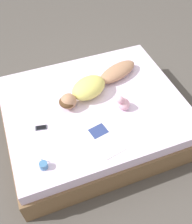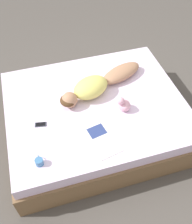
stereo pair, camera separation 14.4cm
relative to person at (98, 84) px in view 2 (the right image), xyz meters
The scene contains 7 objects.
ground_plane 0.65m from the person, 155.02° to the left, with size 12.00×12.00×0.00m, color #4C4742.
bed 0.42m from the person, 155.02° to the left, with size 1.84×2.22×0.52m.
person is the anchor object (origin of this frame).
open_magazine 0.77m from the person, 166.26° to the left, with size 0.52×0.36×0.01m.
coffee_mug 1.23m from the person, 134.36° to the left, with size 0.12×0.08×0.08m.
cell_phone 0.87m from the person, 114.45° to the left, with size 0.09×0.14×0.01m.
plush_toy 0.45m from the person, 154.83° to the right, with size 0.16×0.17×0.21m.
Camera 2 is at (-2.10, 0.62, 2.86)m, focal length 42.00 mm.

